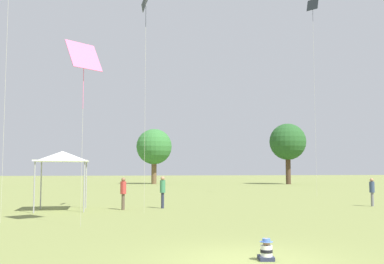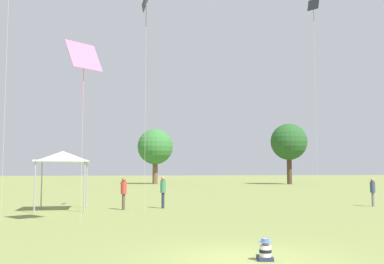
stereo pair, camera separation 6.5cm
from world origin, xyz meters
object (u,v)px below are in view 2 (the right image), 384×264
kite_2 (314,13)px  distant_tree_2 (155,147)px  person_standing_1 (124,190)px  person_standing_2 (163,189)px  seated_toddler (265,251)px  person_standing_0 (373,189)px  distant_tree_0 (289,142)px  kite_3 (146,4)px  canopy_tent (63,157)px  kite_1 (84,58)px

kite_2 → distant_tree_2: bearing=-156.1°
person_standing_1 → person_standing_2: 2.30m
seated_toddler → person_standing_2: size_ratio=0.30×
person_standing_0 → distant_tree_2: bearing=98.5°
seated_toddler → distant_tree_0: distant_tree_0 is taller
kite_3 → distant_tree_0: size_ratio=1.31×
kite_2 → canopy_tent: bearing=-57.6°
kite_2 → distant_tree_2: kite_2 is taller
canopy_tent → distant_tree_2: bearing=77.8°
person_standing_1 → distant_tree_0: 46.34m
distant_tree_0 → canopy_tent: bearing=-127.1°
person_standing_0 → person_standing_2: size_ratio=0.93×
kite_1 → distant_tree_2: 50.50m
seated_toddler → kite_1: kite_1 is taller
canopy_tent → distant_tree_0: bearing=52.9°
kite_1 → distant_tree_0: 52.83m
person_standing_2 → kite_2: bearing=174.0°
person_standing_1 → kite_1: (-1.85, -6.86, 5.56)m
seated_toddler → kite_1: (-4.81, 7.54, 6.40)m
kite_1 → distant_tree_2: bearing=89.4°
person_standing_0 → person_standing_2: person_standing_2 is taller
person_standing_2 → distant_tree_2: bearing=-132.1°
seated_toddler → person_standing_0: 18.30m
person_standing_1 → person_standing_2: size_ratio=0.98×
person_standing_1 → canopy_tent: bearing=-20.8°
kite_1 → distant_tree_0: (27.43, 45.16, -0.36)m
kite_1 → kite_2: 24.67m
person_standing_2 → seated_toddler: bearing=55.8°
person_standing_2 → canopy_tent: bearing=-33.2°
canopy_tent → kite_1: kite_1 is taller
kite_3 → canopy_tent: bearing=-61.3°
canopy_tent → distant_tree_2: 43.90m
seated_toddler → kite_2: kite_2 is taller
seated_toddler → kite_1: bearing=131.6°
canopy_tent → kite_3: kite_3 is taller
person_standing_1 → kite_2: bearing=-168.7°
person_standing_1 → canopy_tent: canopy_tent is taller
person_standing_1 → kite_3: (1.01, -1.71, 9.92)m
person_standing_2 → kite_2: size_ratio=0.11×
seated_toddler → distant_tree_0: (22.61, 52.70, 6.04)m
seated_toddler → person_standing_0: (11.74, 14.02, 0.79)m
kite_2 → kite_3: kite_2 is taller
seated_toddler → kite_3: 16.75m
person_standing_1 → kite_2: (15.52, 8.52, 13.95)m
seated_toddler → person_standing_0: bearing=59.0°
seated_toddler → kite_2: size_ratio=0.03×
kite_3 → distant_tree_0: kite_3 is taller
seated_toddler → canopy_tent: (-6.23, 14.59, 2.65)m
person_standing_2 → distant_tree_0: bearing=-158.7°
distant_tree_2 → distant_tree_0: bearing=-13.5°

